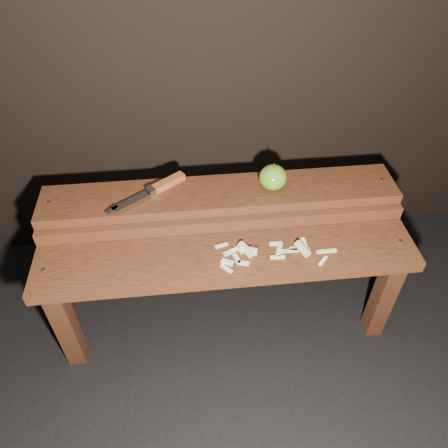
{
  "coord_description": "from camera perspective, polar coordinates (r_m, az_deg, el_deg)",
  "views": [
    {
      "loc": [
        -0.11,
        -0.96,
        1.42
      ],
      "look_at": [
        0.0,
        0.06,
        0.45
      ],
      "focal_mm": 35.0,
      "sensor_mm": 36.0,
      "label": 1
    }
  ],
  "objects": [
    {
      "name": "apple_scraps",
      "position": [
        1.37,
        5.55,
        -3.48
      ],
      "size": [
        0.38,
        0.13,
        0.03
      ],
      "color": "beige",
      "rests_on": "bench_front_tier"
    },
    {
      "name": "ground",
      "position": [
        1.72,
        0.22,
        -12.33
      ],
      "size": [
        60.0,
        60.0,
        0.0
      ],
      "primitive_type": "plane",
      "color": "black"
    },
    {
      "name": "knife",
      "position": [
        1.48,
        -8.46,
        4.77
      ],
      "size": [
        0.26,
        0.19,
        0.03
      ],
      "color": "#954620",
      "rests_on": "bench_rear_tier"
    },
    {
      "name": "apple",
      "position": [
        1.46,
        6.41,
        6.08
      ],
      "size": [
        0.09,
        0.09,
        0.1
      ],
      "color": "#598C1C",
      "rests_on": "bench_rear_tier"
    },
    {
      "name": "bench_rear_tier",
      "position": [
        1.52,
        -0.43,
        1.74
      ],
      "size": [
        1.2,
        0.21,
        0.5
      ],
      "color": "#381B0E",
      "rests_on": "ground"
    },
    {
      "name": "bench_front_tier",
      "position": [
        1.4,
        0.54,
        -6.25
      ],
      "size": [
        1.2,
        0.2,
        0.42
      ],
      "color": "#381B0E",
      "rests_on": "ground"
    }
  ]
}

